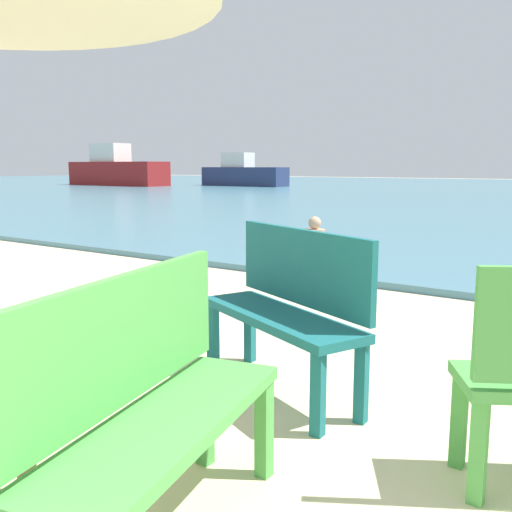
% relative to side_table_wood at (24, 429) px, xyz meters
% --- Properties ---
extents(side_table_wood, '(0.44, 0.44, 0.54)m').
position_rel_side_table_wood_xyz_m(side_table_wood, '(0.00, 0.00, 0.00)').
color(side_table_wood, olive).
rests_on(side_table_wood, ground_plane).
extents(bench_teal_center, '(1.24, 0.81, 0.95)m').
position_rel_side_table_wood_xyz_m(bench_teal_center, '(0.16, 1.61, 0.19)').
color(bench_teal_center, '#196066').
rests_on(bench_teal_center, ground_plane).
extents(bench_green_left, '(0.61, 1.25, 0.95)m').
position_rel_side_table_wood_xyz_m(bench_green_left, '(0.48, 0.16, 0.19)').
color(bench_green_left, '#4C9E47').
rests_on(bench_green_left, ground_plane).
extents(swimmer_person, '(0.34, 0.34, 0.41)m').
position_rel_side_table_wood_xyz_m(swimmer_person, '(-2.66, 7.06, -0.11)').
color(swimmer_person, tan).
rests_on(swimmer_person, sea_water).
extents(boat_ferry, '(5.54, 1.51, 2.01)m').
position_rel_side_table_wood_xyz_m(boat_ferry, '(-18.79, 27.41, 0.45)').
color(boat_ferry, navy).
rests_on(boat_ferry, sea_water).
extents(boat_sailboat, '(7.17, 1.96, 2.61)m').
position_rel_side_table_wood_xyz_m(boat_sailboat, '(-26.07, 23.84, 0.66)').
color(boat_sailboat, maroon).
rests_on(boat_sailboat, sea_water).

